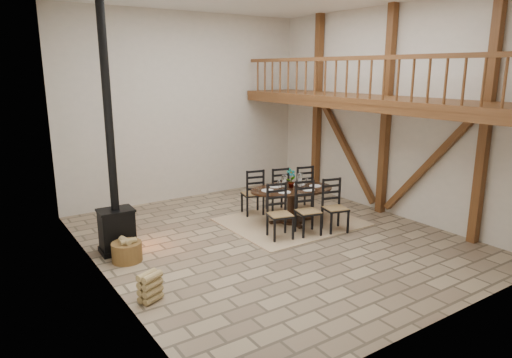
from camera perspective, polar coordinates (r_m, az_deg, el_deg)
ground at (r=9.84m, az=2.00°, el=-7.41°), size 8.00×8.00×0.00m
room_shell at (r=9.94m, az=7.81°, el=10.53°), size 7.02×8.02×5.01m
rug at (r=10.85m, az=4.43°, el=-5.34°), size 3.00×2.50×0.02m
dining_table at (r=10.73m, az=4.47°, el=-3.22°), size 2.29×2.60×1.29m
wood_stove at (r=9.20m, az=-17.27°, el=-2.20°), size 0.70×0.55×5.00m
log_basket at (r=8.99m, az=-15.84°, el=-8.64°), size 0.56×0.56×0.47m
log_stack at (r=7.44m, az=-13.10°, el=-13.01°), size 0.41×0.36×0.48m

